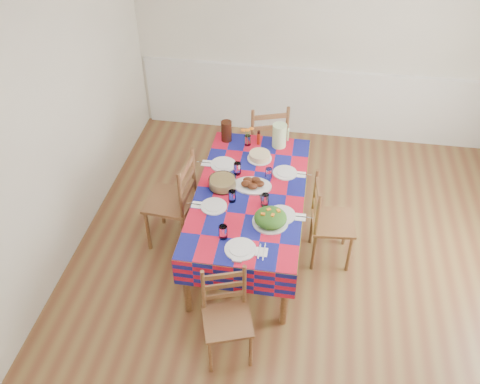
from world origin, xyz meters
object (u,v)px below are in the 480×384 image
at_px(green_pitcher, 279,136).
at_px(dining_table, 250,198).
at_px(meat_platter, 252,184).
at_px(chair_far, 266,141).
at_px(chair_near, 227,317).
at_px(tea_pitcher, 226,131).
at_px(chair_right, 328,222).
at_px(chair_left, 174,202).

bearing_deg(green_pitcher, dining_table, -103.34).
relative_size(meat_platter, chair_far, 0.36).
height_order(meat_platter, green_pitcher, green_pitcher).
bearing_deg(green_pitcher, meat_platter, -104.17).
bearing_deg(chair_near, tea_pitcher, 81.50).
xyz_separation_m(chair_far, chair_right, (0.73, -1.18, -0.03)).
bearing_deg(chair_far, tea_pitcher, 26.22).
bearing_deg(chair_far, meat_platter, 70.83).
bearing_deg(tea_pitcher, dining_table, -65.21).
height_order(chair_near, chair_right, chair_right).
bearing_deg(meat_platter, chair_near, -90.91).
height_order(green_pitcher, tea_pitcher, green_pitcher).
xyz_separation_m(dining_table, chair_far, (0.01, 1.17, -0.16)).
bearing_deg(meat_platter, green_pitcher, 75.83).
xyz_separation_m(tea_pitcher, chair_left, (-0.37, -0.80, -0.33)).
xyz_separation_m(green_pitcher, chair_left, (-0.92, -0.78, -0.35)).
relative_size(dining_table, green_pitcher, 7.50).
relative_size(dining_table, chair_near, 2.20).
relative_size(dining_table, chair_right, 2.01).
xyz_separation_m(meat_platter, chair_right, (0.74, -0.08, -0.30)).
relative_size(green_pitcher, chair_left, 0.24).
xyz_separation_m(green_pitcher, chair_right, (0.56, -0.78, -0.39)).
height_order(green_pitcher, chair_right, green_pitcher).
relative_size(chair_near, chair_right, 0.91).
bearing_deg(chair_far, chair_left, 38.59).
height_order(meat_platter, chair_far, chair_far).
height_order(dining_table, chair_left, chair_left).
bearing_deg(green_pitcher, chair_left, -139.76).
distance_m(meat_platter, tea_pitcher, 0.81).
distance_m(chair_near, chair_right, 1.40).
bearing_deg(tea_pitcher, chair_left, -115.08).
xyz_separation_m(dining_table, chair_left, (-0.74, -0.00, -0.14)).
xyz_separation_m(dining_table, tea_pitcher, (-0.37, 0.79, 0.19)).
relative_size(tea_pitcher, chair_near, 0.26).
bearing_deg(meat_platter, chair_right, -6.32).
bearing_deg(chair_far, chair_right, 102.95).
height_order(dining_table, chair_far, chair_far).
xyz_separation_m(tea_pitcher, chair_far, (0.38, 0.38, -0.35)).
bearing_deg(chair_right, chair_far, 25.98).
relative_size(meat_platter, chair_right, 0.39).
bearing_deg(dining_table, meat_platter, 84.44).
xyz_separation_m(chair_near, chair_far, (0.03, 2.35, 0.07)).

